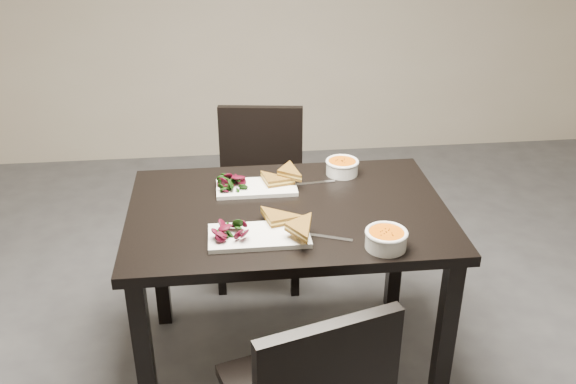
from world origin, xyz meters
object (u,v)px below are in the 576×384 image
object	(u,v)px
soup_bowl_near	(386,238)
soup_bowl_far	(342,166)
plate_near	(259,236)
plate_far	(256,188)
table	(288,231)
chair_far	(260,184)

from	to	relation	value
soup_bowl_near	soup_bowl_far	xyz separation A→B (m)	(-0.04, 0.59, -0.00)
soup_bowl_near	plate_near	bearing A→B (deg)	165.70
soup_bowl_near	plate_far	world-z (taller)	soup_bowl_near
table	plate_far	world-z (taller)	plate_far
plate_far	soup_bowl_far	world-z (taller)	soup_bowl_far
chair_far	soup_bowl_near	world-z (taller)	chair_far
table	plate_near	xyz separation A→B (m)	(-0.12, -0.20, 0.11)
plate_far	table	bearing A→B (deg)	-58.06
table	soup_bowl_far	size ratio (longest dim) A/B	8.63
soup_bowl_near	soup_bowl_far	world-z (taller)	soup_bowl_near
table	soup_bowl_far	world-z (taller)	soup_bowl_far
plate_near	soup_bowl_near	world-z (taller)	soup_bowl_near
plate_near	soup_bowl_near	bearing A→B (deg)	-14.30
table	plate_near	bearing A→B (deg)	-121.31
chair_far	soup_bowl_far	xyz separation A→B (m)	(0.32, -0.48, 0.30)
chair_far	plate_far	world-z (taller)	chair_far
soup_bowl_near	plate_far	xyz separation A→B (m)	(-0.41, 0.48, -0.03)
soup_bowl_near	plate_far	distance (m)	0.63
table	soup_bowl_far	bearing A→B (deg)	47.21
table	soup_bowl_near	world-z (taller)	soup_bowl_near
chair_far	plate_near	xyz separation A→B (m)	(-0.06, -0.96, 0.27)
plate_near	soup_bowl_far	bearing A→B (deg)	51.61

